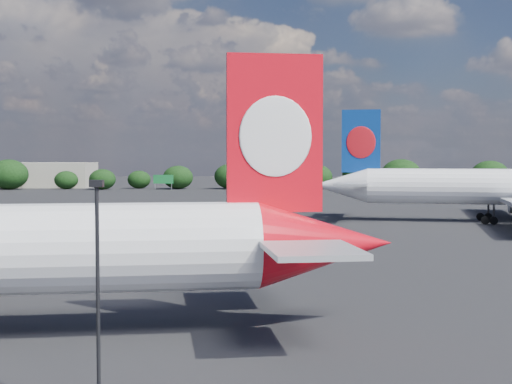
{
  "coord_description": "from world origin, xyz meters",
  "views": [
    {
      "loc": [
        17.81,
        -36.51,
        10.54
      ],
      "look_at": [
        16.0,
        12.0,
        8.0
      ],
      "focal_mm": 50.0,
      "sensor_mm": 36.0,
      "label": 1
    }
  ],
  "objects": [
    {
      "name": "apron_lamp_post",
      "position": [
        10.39,
        -8.4,
        5.4
      ],
      "size": [
        0.55,
        0.3,
        9.54
      ],
      "color": "black",
      "rests_on": "ground"
    },
    {
      "name": "highway_sign",
      "position": [
        -18.0,
        176.0,
        3.13
      ],
      "size": [
        6.0,
        0.3,
        4.5
      ],
      "color": "#156B2F",
      "rests_on": "ground"
    },
    {
      "name": "china_southern_airliner",
      "position": [
        50.54,
        74.99,
        5.41
      ],
      "size": [
        54.34,
        51.86,
        17.75
      ],
      "color": "white",
      "rests_on": "ground"
    },
    {
      "name": "terminal_building",
      "position": [
        -65.0,
        192.0,
        4.0
      ],
      "size": [
        42.0,
        16.0,
        8.0
      ],
      "color": "#9D9888",
      "rests_on": "ground"
    },
    {
      "name": "horizon_treeline",
      "position": [
        19.07,
        179.94,
        4.03
      ],
      "size": [
        204.14,
        17.52,
        9.27
      ],
      "color": "black",
      "rests_on": "ground"
    },
    {
      "name": "ground",
      "position": [
        0.0,
        60.0,
        0.0
      ],
      "size": [
        500.0,
        500.0,
        0.0
      ],
      "primitive_type": "plane",
      "color": "black",
      "rests_on": "ground"
    },
    {
      "name": "billboard_yellow",
      "position": [
        12.0,
        182.0,
        3.87
      ],
      "size": [
        5.0,
        0.3,
        5.5
      ],
      "color": "gold",
      "rests_on": "ground"
    }
  ]
}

